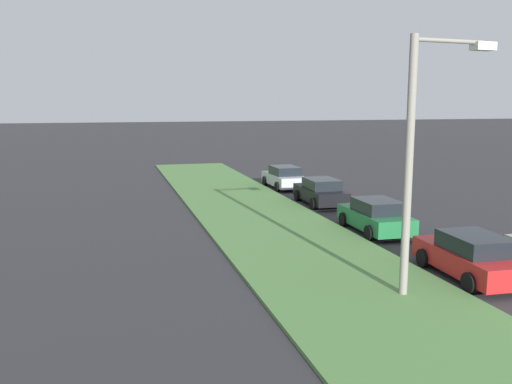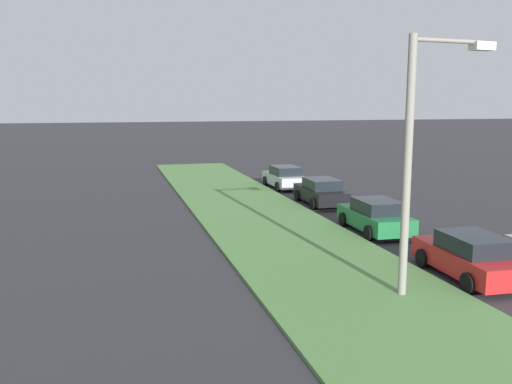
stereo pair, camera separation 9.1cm
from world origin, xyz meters
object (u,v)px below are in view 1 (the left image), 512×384
object	(u,v)px
parked_car_black	(321,192)
parked_car_silver	(284,177)
parked_car_green	(375,216)
parked_car_red	(471,256)
streetlight	(420,148)

from	to	relation	value
parked_car_black	parked_car_silver	bearing A→B (deg)	2.46
parked_car_green	parked_car_silver	bearing A→B (deg)	1.29
parked_car_red	parked_car_silver	size ratio (longest dim) A/B	1.01
parked_car_red	parked_car_green	size ratio (longest dim) A/B	1.01
parked_car_silver	parked_car_black	bearing A→B (deg)	-179.76
parked_car_silver	streetlight	xyz separation A→B (m)	(-20.41, 2.72, 3.67)
parked_car_black	parked_car_silver	world-z (taller)	same
parked_car_green	streetlight	size ratio (longest dim) A/B	0.58
parked_car_silver	streetlight	world-z (taller)	streetlight
parked_car_green	parked_car_silver	world-z (taller)	same
parked_car_red	parked_car_black	size ratio (longest dim) A/B	1.01
parked_car_green	parked_car_black	xyz separation A→B (m)	(6.72, -0.14, 0.00)
parked_car_red	parked_car_green	distance (m)	6.54
parked_car_green	parked_car_black	size ratio (longest dim) A/B	1.00
parked_car_black	parked_car_silver	xyz separation A→B (m)	(6.15, 0.12, 0.00)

